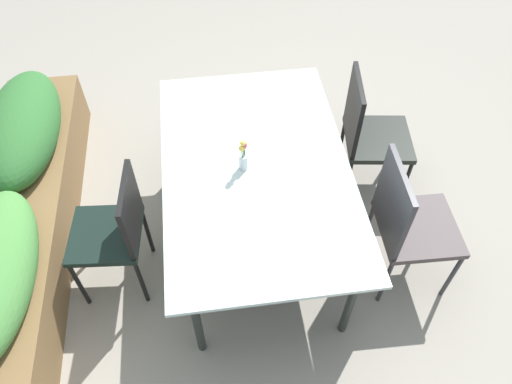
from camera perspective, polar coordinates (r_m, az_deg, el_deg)
name	(u,v)px	position (r m, az deg, el deg)	size (l,w,h in m)	color
ground_plane	(245,232)	(3.54, -1.32, -4.64)	(12.00, 12.00, 0.00)	gray
dining_table	(256,171)	(2.97, 0.00, 2.43)	(1.79, 1.12, 0.74)	#B2C6C1
chair_near_left	(408,221)	(3.03, 17.27, -3.22)	(0.48, 0.48, 1.00)	#3D3234
chair_far_side	(116,229)	(3.01, -16.07, -4.14)	(0.46, 0.46, 0.93)	black
chair_near_right	(368,130)	(3.54, 12.98, 7.01)	(0.52, 0.52, 0.95)	black
flower_vase	(243,157)	(2.85, -1.49, 4.12)	(0.05, 0.05, 0.23)	silver
planter_box	(19,208)	(3.59, -25.89, -1.70)	(2.61, 0.55, 0.74)	brown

